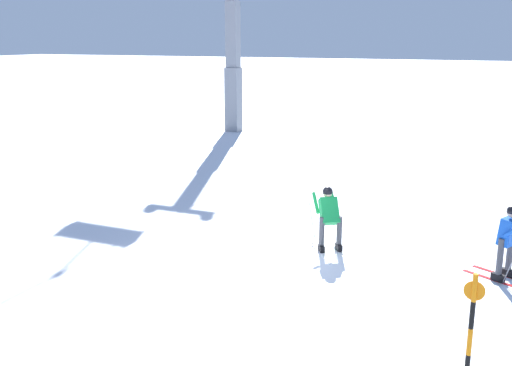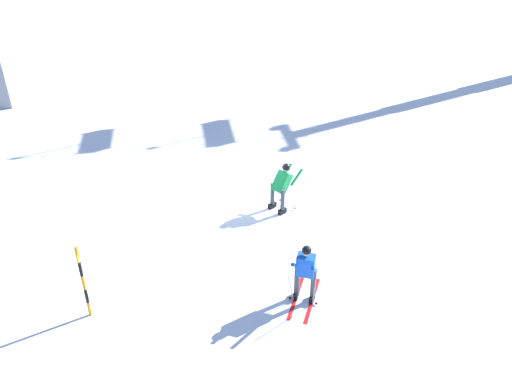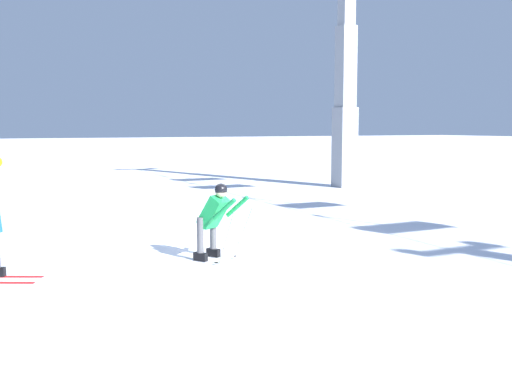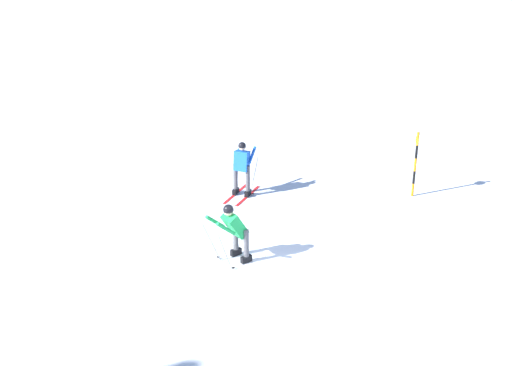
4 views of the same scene
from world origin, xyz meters
name	(u,v)px [view 3 (image 3 of 4)]	position (x,y,z in m)	size (l,w,h in m)	color
ground_plane	(232,244)	(0.00, 0.00, 0.00)	(260.00, 260.00, 0.00)	white
skier_carving_main	(215,215)	(1.32, -0.94, 0.90)	(1.75, 1.44, 1.68)	white
lift_tower_near	(346,83)	(-9.29, 9.45, 4.51)	(0.83, 2.57, 10.95)	gray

